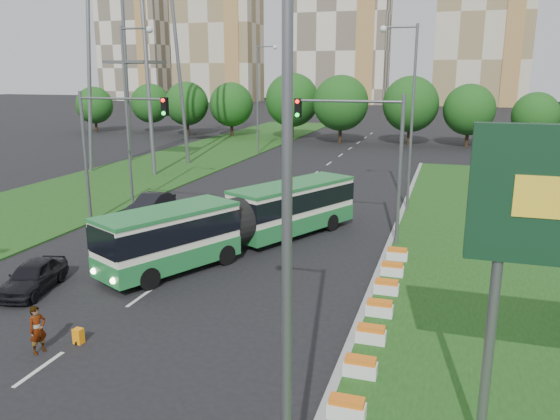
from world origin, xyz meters
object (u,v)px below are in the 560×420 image
(traffic_mast_left, at_px, (107,138))
(articulated_bus, at_px, (238,219))
(car_left_near, at_px, (33,276))
(traffic_mast_median, at_px, (370,146))
(shopping_trolley, at_px, (78,336))
(car_left_far, at_px, (151,204))
(pedestrian, at_px, (38,330))

(traffic_mast_left, relative_size, articulated_bus, 0.50)
(car_left_near, bearing_deg, traffic_mast_median, 28.52)
(articulated_bus, bearing_deg, traffic_mast_left, -165.45)
(car_left_near, bearing_deg, traffic_mast_left, 92.86)
(shopping_trolley, bearing_deg, car_left_far, 117.05)
(traffic_mast_median, height_order, shopping_trolley, traffic_mast_median)
(car_left_far, bearing_deg, car_left_near, -82.02)
(articulated_bus, xyz_separation_m, shopping_trolley, (-1.36, -11.35, -1.33))
(articulated_bus, relative_size, car_left_far, 3.80)
(car_left_near, height_order, car_left_far, car_left_far)
(articulated_bus, height_order, shopping_trolley, articulated_bus)
(traffic_mast_median, relative_size, car_left_far, 1.92)
(articulated_bus, distance_m, shopping_trolley, 11.51)
(traffic_mast_left, relative_size, shopping_trolley, 14.90)
(traffic_mast_median, xyz_separation_m, articulated_bus, (-6.31, -2.85, -3.75))
(traffic_mast_median, xyz_separation_m, car_left_near, (-12.45, -10.84, -4.69))
(traffic_mast_left, bearing_deg, traffic_mast_median, 3.77)
(car_left_near, distance_m, pedestrian, 5.83)
(articulated_bus, distance_m, car_left_far, 9.52)
(car_left_far, distance_m, pedestrian, 18.22)
(articulated_bus, distance_m, pedestrian, 12.49)
(car_left_near, relative_size, pedestrian, 2.37)
(traffic_mast_median, relative_size, car_left_near, 2.06)
(articulated_bus, relative_size, shopping_trolley, 29.53)
(traffic_mast_left, xyz_separation_m, car_left_far, (0.78, 3.13, -4.66))
(traffic_mast_left, xyz_separation_m, pedestrian, (6.66, -14.12, -4.53))
(traffic_mast_median, height_order, pedestrian, traffic_mast_median)
(car_left_near, distance_m, shopping_trolley, 5.86)
(articulated_bus, height_order, car_left_near, articulated_bus)
(articulated_bus, xyz_separation_m, car_left_far, (-8.07, 4.98, -0.91))
(traffic_mast_median, bearing_deg, car_left_near, -138.96)
(car_left_far, bearing_deg, traffic_mast_left, -104.43)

